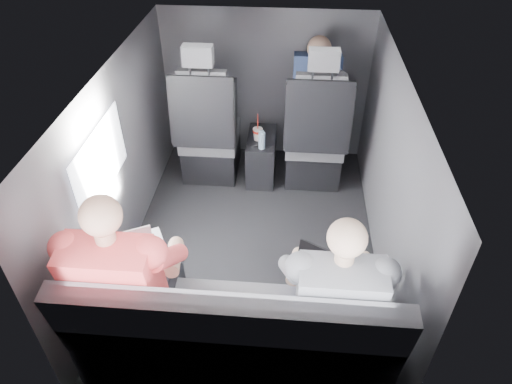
# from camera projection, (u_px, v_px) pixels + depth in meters

# --- Properties ---
(floor) EXTENTS (2.60, 2.60, 0.00)m
(floor) POSITION_uv_depth(u_px,v_px,m) (253.00, 243.00, 3.45)
(floor) COLOR black
(floor) RESTS_ON ground
(ceiling) EXTENTS (2.60, 2.60, 0.00)m
(ceiling) POSITION_uv_depth(u_px,v_px,m) (252.00, 75.00, 2.62)
(ceiling) COLOR #B2B2AD
(ceiling) RESTS_ON panel_back
(panel_left) EXTENTS (0.02, 2.60, 1.35)m
(panel_left) POSITION_uv_depth(u_px,v_px,m) (121.00, 164.00, 3.10)
(panel_left) COLOR #56565B
(panel_left) RESTS_ON floor
(panel_right) EXTENTS (0.02, 2.60, 1.35)m
(panel_right) POSITION_uv_depth(u_px,v_px,m) (389.00, 177.00, 2.98)
(panel_right) COLOR #56565B
(panel_right) RESTS_ON floor
(panel_front) EXTENTS (1.80, 0.02, 1.35)m
(panel_front) POSITION_uv_depth(u_px,v_px,m) (265.00, 86.00, 4.06)
(panel_front) COLOR #56565B
(panel_front) RESTS_ON floor
(panel_back) EXTENTS (1.80, 0.02, 1.35)m
(panel_back) POSITION_uv_depth(u_px,v_px,m) (227.00, 340.00, 2.02)
(panel_back) COLOR #56565B
(panel_back) RESTS_ON floor
(side_window) EXTENTS (0.02, 0.75, 0.42)m
(side_window) POSITION_uv_depth(u_px,v_px,m) (101.00, 162.00, 2.72)
(side_window) COLOR white
(side_window) RESTS_ON panel_left
(seatbelt) EXTENTS (0.35, 0.11, 0.59)m
(seatbelt) POSITION_uv_depth(u_px,v_px,m) (319.00, 109.00, 3.46)
(seatbelt) COLOR black
(seatbelt) RESTS_ON front_seat_right
(front_seat_left) EXTENTS (0.52, 0.58, 1.26)m
(front_seat_left) POSITION_uv_depth(u_px,v_px,m) (209.00, 137.00, 3.89)
(front_seat_left) COLOR black
(front_seat_left) RESTS_ON floor
(front_seat_right) EXTENTS (0.52, 0.58, 1.26)m
(front_seat_right) POSITION_uv_depth(u_px,v_px,m) (315.00, 142.00, 3.84)
(front_seat_right) COLOR black
(front_seat_right) RESTS_ON floor
(center_console) EXTENTS (0.24, 0.48, 0.41)m
(center_console) POSITION_uv_depth(u_px,v_px,m) (262.00, 157.00, 4.02)
(center_console) COLOR black
(center_console) RESTS_ON floor
(rear_bench) EXTENTS (1.60, 0.57, 0.92)m
(rear_bench) POSITION_uv_depth(u_px,v_px,m) (235.00, 341.00, 2.43)
(rear_bench) COLOR #56575B
(rear_bench) RESTS_ON floor
(soda_cup) EXTENTS (0.08, 0.08, 0.25)m
(soda_cup) POSITION_uv_depth(u_px,v_px,m) (258.00, 134.00, 3.82)
(soda_cup) COLOR white
(soda_cup) RESTS_ON center_console
(water_bottle) EXTENTS (0.06, 0.06, 0.16)m
(water_bottle) POSITION_uv_depth(u_px,v_px,m) (262.00, 140.00, 3.72)
(water_bottle) COLOR #AFD4ED
(water_bottle) RESTS_ON center_console
(laptop_white) EXTENTS (0.40, 0.43, 0.24)m
(laptop_white) POSITION_uv_depth(u_px,v_px,m) (131.00, 250.00, 2.52)
(laptop_white) COLOR silver
(laptop_white) RESTS_ON passenger_rear_left
(laptop_black) EXTENTS (0.44, 0.47, 0.26)m
(laptop_black) POSITION_uv_depth(u_px,v_px,m) (326.00, 270.00, 2.40)
(laptop_black) COLOR black
(laptop_black) RESTS_ON passenger_rear_right
(passenger_rear_left) EXTENTS (0.52, 0.64, 1.26)m
(passenger_rear_left) POSITION_uv_depth(u_px,v_px,m) (129.00, 280.00, 2.34)
(passenger_rear_left) COLOR #36363B
(passenger_rear_left) RESTS_ON rear_bench
(passenger_rear_right) EXTENTS (0.49, 0.61, 1.20)m
(passenger_rear_right) POSITION_uv_depth(u_px,v_px,m) (333.00, 295.00, 2.28)
(passenger_rear_right) COLOR navy
(passenger_rear_right) RESTS_ON rear_bench
(passenger_front_right) EXTENTS (0.39, 0.39, 0.77)m
(passenger_front_right) POSITION_uv_depth(u_px,v_px,m) (316.00, 90.00, 3.82)
(passenger_front_right) COLOR navy
(passenger_front_right) RESTS_ON front_seat_right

